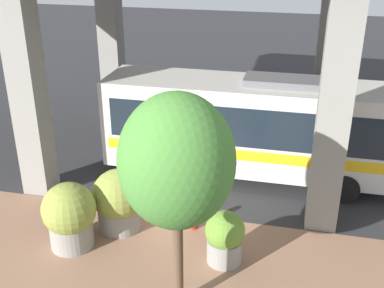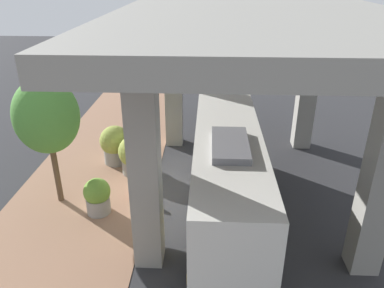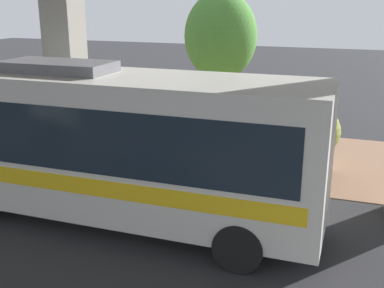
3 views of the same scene
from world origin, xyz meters
name	(u,v)px [view 3 (image 3 of 3)]	position (x,y,z in m)	size (l,w,h in m)	color
ground_plane	(226,185)	(0.00, 0.00, 0.00)	(80.00, 80.00, 0.00)	#2D2D30
sidewalk_strip	(249,153)	(-3.00, 0.00, 0.01)	(6.00, 40.00, 0.02)	#936B51
bus	(101,139)	(3.12, -2.12, 2.03)	(2.56, 10.14, 3.75)	silver
fire_hydrant	(201,159)	(-0.64, -0.97, 0.46)	(0.49, 0.24, 0.92)	red
planter_front	(276,147)	(-1.08, 1.20, 0.94)	(1.54, 1.54, 1.90)	gray
planter_middle	(315,138)	(-2.24, 2.19, 1.00)	(1.51, 1.51, 1.96)	gray
planter_back	(180,134)	(-1.96, -2.12, 0.78)	(1.06, 1.06, 1.53)	gray
street_tree_near	(221,37)	(-3.83, -1.33, 3.82)	(2.49, 2.49, 5.34)	brown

